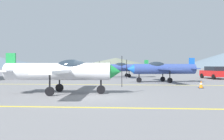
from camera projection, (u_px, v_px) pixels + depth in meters
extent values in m
plane|color=slate|center=(94.00, 95.00, 13.67)|extent=(400.00, 400.00, 0.00)
cube|color=yellow|center=(80.00, 107.00, 9.67)|extent=(80.00, 0.16, 0.01)
cube|color=yellow|center=(106.00, 85.00, 20.82)|extent=(80.00, 0.16, 0.01)
cylinder|color=silver|center=(58.00, 72.00, 14.25)|extent=(6.59, 1.27, 1.06)
cone|color=#1E8C3F|center=(116.00, 72.00, 14.11)|extent=(0.70, 0.92, 0.90)
cube|color=black|center=(122.00, 72.00, 14.10)|extent=(0.04, 0.12, 1.93)
ellipsoid|color=#1E2833|center=(72.00, 66.00, 14.21)|extent=(1.96, 0.93, 0.87)
cube|color=silver|center=(64.00, 71.00, 14.23)|extent=(1.33, 8.52, 0.15)
cube|color=silver|center=(11.00, 71.00, 14.35)|extent=(0.76, 2.53, 0.10)
cube|color=#1E8C3F|center=(11.00, 62.00, 14.34)|extent=(0.61, 0.14, 1.16)
cylinder|color=black|center=(101.00, 82.00, 14.16)|extent=(0.10, 0.10, 0.97)
cylinder|color=black|center=(101.00, 90.00, 14.17)|extent=(0.54, 0.13, 0.54)
cylinder|color=black|center=(50.00, 83.00, 13.21)|extent=(0.10, 0.10, 0.97)
cylinder|color=black|center=(50.00, 91.00, 13.22)|extent=(0.54, 0.13, 0.54)
cylinder|color=black|center=(59.00, 81.00, 15.33)|extent=(0.10, 0.10, 0.97)
cylinder|color=black|center=(59.00, 88.00, 15.34)|extent=(0.54, 0.13, 0.54)
cylinder|color=#33478C|center=(164.00, 69.00, 23.74)|extent=(6.64, 2.23, 1.06)
cone|color=blue|center=(130.00, 69.00, 23.33)|extent=(0.83, 1.01, 0.90)
cube|color=black|center=(127.00, 69.00, 23.28)|extent=(0.06, 0.12, 1.93)
ellipsoid|color=#1E2833|center=(156.00, 66.00, 23.63)|extent=(2.05, 1.20, 0.87)
cube|color=#33478C|center=(161.00, 68.00, 23.69)|extent=(2.58, 8.54, 0.15)
cube|color=#33478C|center=(192.00, 68.00, 24.08)|extent=(1.12, 2.59, 0.10)
cube|color=blue|center=(192.00, 63.00, 24.06)|extent=(0.62, 0.22, 1.16)
cylinder|color=black|center=(139.00, 75.00, 23.45)|extent=(0.10, 0.10, 0.97)
cylinder|color=black|center=(139.00, 80.00, 23.46)|extent=(0.55, 0.21, 0.54)
cylinder|color=black|center=(163.00, 75.00, 24.83)|extent=(0.10, 0.10, 0.97)
cylinder|color=black|center=(163.00, 79.00, 24.84)|extent=(0.55, 0.21, 0.54)
cylinder|color=black|center=(170.00, 76.00, 22.72)|extent=(0.10, 0.10, 0.97)
cylinder|color=black|center=(170.00, 80.00, 22.73)|extent=(0.55, 0.21, 0.54)
cylinder|color=#33478C|center=(127.00, 68.00, 33.67)|extent=(6.64, 2.15, 1.06)
cone|color=#1E8C3F|center=(102.00, 68.00, 33.30)|extent=(0.82, 1.00, 0.90)
cube|color=black|center=(100.00, 68.00, 33.26)|extent=(0.06, 0.12, 1.93)
ellipsoid|color=#1E2833|center=(121.00, 66.00, 33.57)|extent=(2.05, 1.18, 0.87)
cube|color=#33478C|center=(124.00, 67.00, 33.63)|extent=(2.48, 8.54, 0.15)
cube|color=#33478C|center=(146.00, 67.00, 33.97)|extent=(1.09, 2.59, 0.10)
cube|color=#1E8C3F|center=(146.00, 64.00, 33.95)|extent=(0.62, 0.22, 1.16)
cylinder|color=black|center=(108.00, 72.00, 33.41)|extent=(0.10, 0.10, 0.97)
cylinder|color=black|center=(108.00, 75.00, 33.42)|extent=(0.55, 0.21, 0.54)
cylinder|color=black|center=(127.00, 72.00, 34.75)|extent=(0.10, 0.10, 0.97)
cylinder|color=black|center=(127.00, 75.00, 34.77)|extent=(0.55, 0.21, 0.54)
cylinder|color=black|center=(129.00, 72.00, 32.64)|extent=(0.10, 0.10, 0.97)
cylinder|color=black|center=(129.00, 76.00, 32.65)|extent=(0.55, 0.21, 0.54)
cylinder|color=silver|center=(90.00, 67.00, 43.55)|extent=(6.64, 2.10, 1.06)
cone|color=blue|center=(108.00, 67.00, 43.88)|extent=(0.81, 1.00, 0.90)
cube|color=black|center=(110.00, 67.00, 43.92)|extent=(0.06, 0.12, 1.93)
ellipsoid|color=#1E2833|center=(94.00, 65.00, 43.62)|extent=(2.04, 1.17, 0.87)
cube|color=silver|center=(92.00, 67.00, 43.58)|extent=(2.41, 8.55, 0.15)
cube|color=silver|center=(74.00, 67.00, 43.27)|extent=(1.07, 2.58, 0.10)
cube|color=blue|center=(74.00, 64.00, 43.26)|extent=(0.62, 0.21, 1.16)
cylinder|color=black|center=(104.00, 70.00, 43.81)|extent=(0.10, 0.10, 0.97)
cylinder|color=black|center=(104.00, 73.00, 43.82)|extent=(0.55, 0.20, 0.54)
cylinder|color=black|center=(88.00, 71.00, 42.49)|extent=(0.10, 0.10, 0.97)
cylinder|color=black|center=(88.00, 73.00, 42.50)|extent=(0.55, 0.20, 0.54)
cylinder|color=black|center=(89.00, 70.00, 44.60)|extent=(0.10, 0.10, 0.97)
cylinder|color=black|center=(89.00, 73.00, 44.61)|extent=(0.55, 0.20, 0.54)
cube|color=red|center=(214.00, 73.00, 29.85)|extent=(2.58, 4.56, 0.75)
cube|color=black|center=(215.00, 69.00, 29.69)|extent=(2.01, 2.66, 0.55)
cylinder|color=black|center=(214.00, 76.00, 31.37)|extent=(0.34, 0.67, 0.64)
cylinder|color=black|center=(202.00, 76.00, 31.16)|extent=(0.34, 0.67, 0.64)
cylinder|color=black|center=(214.00, 77.00, 28.34)|extent=(0.34, 0.67, 0.64)
cube|color=black|center=(201.00, 88.00, 17.71)|extent=(0.36, 0.36, 0.04)
cone|color=orange|center=(201.00, 84.00, 17.70)|extent=(0.29, 0.29, 0.55)
cylinder|color=white|center=(201.00, 84.00, 17.70)|extent=(0.20, 0.20, 0.08)
cone|color=slate|center=(1.00, 63.00, 141.98)|extent=(70.90, 70.90, 6.54)
cone|color=slate|center=(116.00, 63.00, 166.86)|extent=(66.72, 66.72, 7.08)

